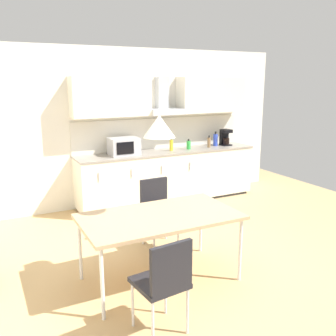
{
  "coord_description": "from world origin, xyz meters",
  "views": [
    {
      "loc": [
        -1.98,
        -3.51,
        2.1
      ],
      "look_at": [
        0.16,
        0.69,
        1.0
      ],
      "focal_mm": 40.0,
      "sensor_mm": 36.0,
      "label": 1
    }
  ],
  "objects": [
    {
      "name": "dining_table",
      "position": [
        -0.39,
        -0.19,
        0.7
      ],
      "size": [
        1.63,
        0.91,
        0.74
      ],
      "color": "tan",
      "rests_on": "ground_plane"
    },
    {
      "name": "backsplash_tile",
      "position": [
        0.93,
        2.5,
        1.19
      ],
      "size": [
        3.22,
        0.02,
        0.54
      ],
      "primitive_type": "cube",
      "color": "silver",
      "rests_on": "kitchen_counter"
    },
    {
      "name": "bottle_yellow",
      "position": [
        0.98,
        2.18,
        1.02
      ],
      "size": [
        0.06,
        0.06,
        0.23
      ],
      "color": "yellow",
      "rests_on": "kitchen_counter"
    },
    {
      "name": "bottle_green",
      "position": [
        1.32,
        2.16,
        0.99
      ],
      "size": [
        0.07,
        0.07,
        0.18
      ],
      "color": "green",
      "rests_on": "kitchen_counter"
    },
    {
      "name": "pendant_lamp",
      "position": [
        -0.39,
        -0.19,
        1.67
      ],
      "size": [
        0.32,
        0.32,
        0.22
      ],
      "primitive_type": "cone",
      "color": "silver"
    },
    {
      "name": "chair_near_left",
      "position": [
        -0.75,
        -1.03,
        0.53
      ],
      "size": [
        0.44,
        0.44,
        0.87
      ],
      "color": "black",
      "rests_on": "ground_plane"
    },
    {
      "name": "wall_back",
      "position": [
        0.0,
        2.56,
        1.32
      ],
      "size": [
        6.55,
        0.1,
        2.65
      ],
      "primitive_type": "cube",
      "color": "silver",
      "rests_on": "ground_plane"
    },
    {
      "name": "microwave",
      "position": [
        0.12,
        2.2,
        1.06
      ],
      "size": [
        0.48,
        0.35,
        0.28
      ],
      "color": "#ADADB2",
      "rests_on": "kitchen_counter"
    },
    {
      "name": "upper_wall_cabinets",
      "position": [
        0.93,
        2.34,
        1.84
      ],
      "size": [
        3.22,
        0.4,
        0.64
      ],
      "color": "silver"
    },
    {
      "name": "chair_far_right",
      "position": [
        -0.02,
        0.64,
        0.53
      ],
      "size": [
        0.41,
        0.41,
        0.87
      ],
      "color": "black",
      "rests_on": "ground_plane"
    },
    {
      "name": "kitchen_counter",
      "position": [
        0.93,
        2.2,
        0.46
      ],
      "size": [
        3.24,
        0.64,
        0.92
      ],
      "color": "#333333",
      "rests_on": "ground_plane"
    },
    {
      "name": "bottle_brown",
      "position": [
        1.75,
        2.16,
        1.01
      ],
      "size": [
        0.06,
        0.06,
        0.22
      ],
      "color": "brown",
      "rests_on": "kitchen_counter"
    },
    {
      "name": "ground_plane",
      "position": [
        0.0,
        0.0,
        -0.01
      ],
      "size": [
        8.19,
        7.53,
        0.02
      ],
      "primitive_type": "cube",
      "color": "tan"
    },
    {
      "name": "bottle_blue",
      "position": [
        1.95,
        2.25,
        1.03
      ],
      "size": [
        0.08,
        0.08,
        0.27
      ],
      "color": "blue",
      "rests_on": "kitchen_counter"
    },
    {
      "name": "coffee_maker",
      "position": [
        2.15,
        2.23,
        1.07
      ],
      "size": [
        0.18,
        0.19,
        0.3
      ],
      "color": "black",
      "rests_on": "kitchen_counter"
    }
  ]
}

